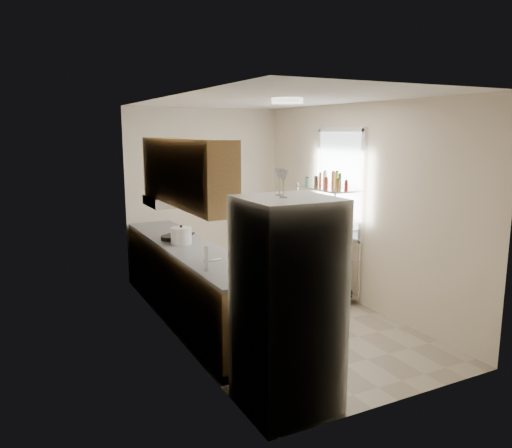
{
  "coord_description": "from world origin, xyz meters",
  "views": [
    {
      "loc": [
        -2.83,
        -5.1,
        2.25
      ],
      "look_at": [
        -0.1,
        0.25,
        1.12
      ],
      "focal_mm": 35.0,
      "sensor_mm": 36.0,
      "label": 1
    }
  ],
  "objects_px": {
    "espresso_machine": "(314,210)",
    "refrigerator": "(287,304)",
    "cutting_board": "(331,225)",
    "frying_pan_large": "(172,238)",
    "rice_cooker": "(181,236)"
  },
  "relations": [
    {
      "from": "cutting_board",
      "to": "refrigerator",
      "type": "bearing_deg",
      "value": -132.73
    },
    {
      "from": "espresso_machine",
      "to": "refrigerator",
      "type": "bearing_deg",
      "value": -143.22
    },
    {
      "from": "cutting_board",
      "to": "espresso_machine",
      "type": "height_order",
      "value": "espresso_machine"
    },
    {
      "from": "refrigerator",
      "to": "cutting_board",
      "type": "relative_size",
      "value": 3.7
    },
    {
      "from": "rice_cooker",
      "to": "frying_pan_large",
      "type": "height_order",
      "value": "rice_cooker"
    },
    {
      "from": "rice_cooker",
      "to": "frying_pan_large",
      "type": "relative_size",
      "value": 0.87
    },
    {
      "from": "frying_pan_large",
      "to": "cutting_board",
      "type": "relative_size",
      "value": 0.61
    },
    {
      "from": "refrigerator",
      "to": "espresso_machine",
      "type": "relative_size",
      "value": 5.62
    },
    {
      "from": "cutting_board",
      "to": "espresso_machine",
      "type": "relative_size",
      "value": 1.52
    },
    {
      "from": "rice_cooker",
      "to": "cutting_board",
      "type": "distance_m",
      "value": 1.97
    },
    {
      "from": "frying_pan_large",
      "to": "cutting_board",
      "type": "height_order",
      "value": "cutting_board"
    },
    {
      "from": "cutting_board",
      "to": "frying_pan_large",
      "type": "bearing_deg",
      "value": 161.81
    },
    {
      "from": "espresso_machine",
      "to": "cutting_board",
      "type": "bearing_deg",
      "value": -106.29
    },
    {
      "from": "frying_pan_large",
      "to": "espresso_machine",
      "type": "bearing_deg",
      "value": -23.77
    },
    {
      "from": "frying_pan_large",
      "to": "cutting_board",
      "type": "bearing_deg",
      "value": -34.79
    }
  ]
}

